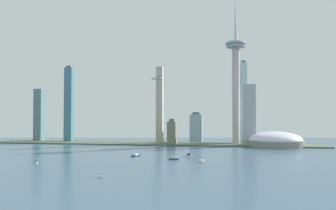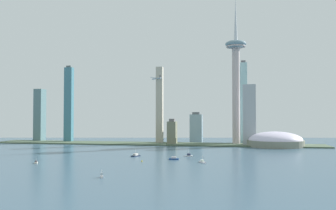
% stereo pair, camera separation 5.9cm
% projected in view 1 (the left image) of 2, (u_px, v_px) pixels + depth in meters
% --- Properties ---
extents(waterfront_pier, '(682.27, 76.08, 2.34)m').
position_uv_depth(waterfront_pier, '(153.00, 144.00, 763.96)').
color(waterfront_pier, '#495C45').
rests_on(waterfront_pier, ground).
extents(observation_tower, '(43.10, 43.10, 303.12)m').
position_uv_depth(observation_tower, '(236.00, 70.00, 758.50)').
color(observation_tower, beige).
rests_on(observation_tower, ground).
extents(stadium_dome, '(106.10, 106.10, 32.64)m').
position_uv_depth(stadium_dome, '(275.00, 141.00, 704.48)').
color(stadium_dome, gray).
rests_on(stadium_dome, ground).
extents(skyscraper_0, '(15.60, 26.97, 175.37)m').
position_uv_depth(skyscraper_0, '(243.00, 103.00, 785.22)').
color(skyscraper_0, '#8CBCC0').
rests_on(skyscraper_0, ground).
extents(skyscraper_1, '(15.50, 23.17, 111.71)m').
position_uv_depth(skyscraper_1, '(247.00, 117.00, 818.28)').
color(skyscraper_1, '#91A0B1').
rests_on(skyscraper_1, ground).
extents(skyscraper_2, '(14.03, 12.58, 162.31)m').
position_uv_depth(skyscraper_2, '(160.00, 105.00, 785.87)').
color(skyscraper_2, '#BFB4A0').
rests_on(skyscraper_2, ground).
extents(skyscraper_3, '(26.50, 26.21, 66.71)m').
position_uv_depth(skyscraper_3, '(196.00, 128.00, 819.81)').
color(skyscraper_3, '#89A5B0').
rests_on(skyscraper_3, ground).
extents(skyscraper_4, '(25.06, 14.57, 119.96)m').
position_uv_depth(skyscraper_4, '(249.00, 115.00, 726.06)').
color(skyscraper_4, '#A2A9AF').
rests_on(skyscraper_4, ground).
extents(skyscraper_5, '(19.14, 23.66, 120.21)m').
position_uv_depth(skyscraper_5, '(40.00, 115.00, 854.20)').
color(skyscraper_5, slate).
rests_on(skyscraper_5, ground).
extents(skyscraper_6, '(17.76, 22.39, 52.54)m').
position_uv_depth(skyscraper_6, '(172.00, 133.00, 752.15)').
color(skyscraper_6, gray).
rests_on(skyscraper_6, ground).
extents(skyscraper_7, '(18.01, 12.62, 170.76)m').
position_uv_depth(skyscraper_7, '(69.00, 104.00, 827.83)').
color(skyscraper_7, teal).
rests_on(skyscraper_7, ground).
extents(boat_0, '(13.37, 4.94, 4.35)m').
position_uv_depth(boat_0, '(174.00, 159.00, 490.23)').
color(boat_0, navy).
rests_on(boat_0, ground).
extents(boat_1, '(10.95, 16.46, 10.61)m').
position_uv_depth(boat_1, '(136.00, 155.00, 531.59)').
color(boat_1, '#14213A').
rests_on(boat_1, ground).
extents(boat_2, '(6.29, 8.97, 7.47)m').
position_uv_depth(boat_2, '(36.00, 162.00, 451.41)').
color(boat_2, beige).
rests_on(boat_2, ground).
extents(boat_3, '(11.90, 5.64, 10.16)m').
position_uv_depth(boat_3, '(189.00, 155.00, 528.99)').
color(boat_3, white).
rests_on(boat_3, ground).
extents(boat_4, '(9.82, 14.06, 9.16)m').
position_uv_depth(boat_4, '(202.00, 162.00, 458.36)').
color(boat_4, white).
rests_on(boat_4, ground).
extents(boat_5, '(5.06, 6.56, 7.85)m').
position_uv_depth(boat_5, '(102.00, 176.00, 346.14)').
color(boat_5, white).
rests_on(boat_5, ground).
extents(channel_buoy_0, '(1.75, 1.75, 2.79)m').
position_uv_depth(channel_buoy_0, '(142.00, 161.00, 468.89)').
color(channel_buoy_0, yellow).
rests_on(channel_buoy_0, ground).
extents(airplane, '(26.25, 26.01, 8.08)m').
position_uv_depth(airplane, '(156.00, 78.00, 785.11)').
color(airplane, '#ADBACE').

